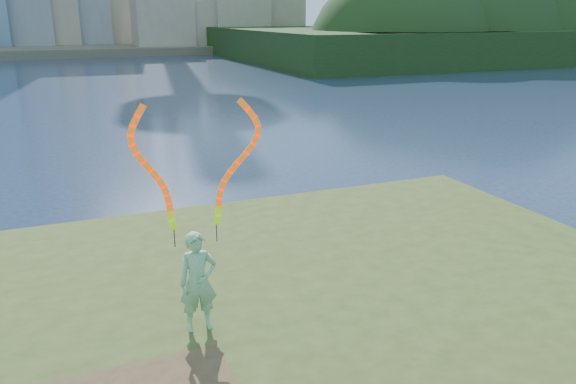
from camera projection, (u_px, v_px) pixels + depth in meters
name	position (u px, v px, depth m)	size (l,w,h in m)	color
ground	(225.00, 329.00, 10.81)	(320.00, 320.00, 0.00)	#1B2843
grassy_knoll	(266.00, 383.00, 8.69)	(20.00, 18.00, 0.80)	#344217
far_shore	(66.00, 47.00, 94.40)	(320.00, 40.00, 1.20)	#514C3B
wooded_hill	(492.00, 53.00, 85.23)	(78.00, 50.00, 63.00)	black
woman_with_ribbons	(196.00, 250.00, 8.95)	(2.08, 0.43, 4.07)	#11701C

